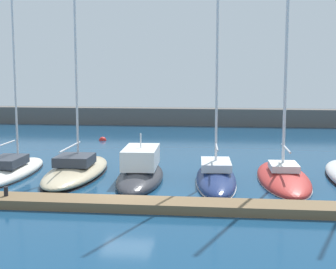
{
  "coord_description": "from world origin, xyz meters",
  "views": [
    {
      "loc": [
        4.74,
        -23.57,
        6.34
      ],
      "look_at": [
        1.5,
        4.76,
        2.6
      ],
      "focal_mm": 53.42,
      "sensor_mm": 36.0,
      "label": 1
    }
  ],
  "objects_px": {
    "sailboat_ivory_third": "(11,170)",
    "sailboat_navy_sixth": "(216,176)",
    "sailboat_red_seventh": "(283,176)",
    "sailboat_sand_fourth": "(77,170)",
    "dock_bollard": "(6,191)",
    "mooring_buoy_red": "(103,140)",
    "motorboat_charcoal_fifth": "(141,172)"
  },
  "relations": [
    {
      "from": "sailboat_ivory_third",
      "to": "sailboat_navy_sixth",
      "type": "bearing_deg",
      "value": -92.41
    },
    {
      "from": "sailboat_red_seventh",
      "to": "sailboat_navy_sixth",
      "type": "bearing_deg",
      "value": 101.52
    },
    {
      "from": "sailboat_sand_fourth",
      "to": "dock_bollard",
      "type": "xyz_separation_m",
      "value": [
        -1.39,
        -6.66,
        0.29
      ]
    },
    {
      "from": "sailboat_navy_sixth",
      "to": "sailboat_red_seventh",
      "type": "height_order",
      "value": "sailboat_red_seventh"
    },
    {
      "from": "sailboat_navy_sixth",
      "to": "mooring_buoy_red",
      "type": "bearing_deg",
      "value": 30.64
    },
    {
      "from": "motorboat_charcoal_fifth",
      "to": "sailboat_red_seventh",
      "type": "bearing_deg",
      "value": -86.22
    },
    {
      "from": "motorboat_charcoal_fifth",
      "to": "mooring_buoy_red",
      "type": "bearing_deg",
      "value": 18.77
    },
    {
      "from": "sailboat_navy_sixth",
      "to": "dock_bollard",
      "type": "relative_size",
      "value": 40.74
    },
    {
      "from": "sailboat_ivory_third",
      "to": "sailboat_navy_sixth",
      "type": "xyz_separation_m",
      "value": [
        12.25,
        -0.34,
        0.02
      ]
    },
    {
      "from": "sailboat_sand_fourth",
      "to": "dock_bollard",
      "type": "bearing_deg",
      "value": 167.42
    },
    {
      "from": "dock_bollard",
      "to": "sailboat_red_seventh",
      "type": "bearing_deg",
      "value": 26.51
    },
    {
      "from": "sailboat_ivory_third",
      "to": "sailboat_red_seventh",
      "type": "bearing_deg",
      "value": -88.88
    },
    {
      "from": "sailboat_red_seventh",
      "to": "dock_bollard",
      "type": "distance_m",
      "value": 15.13
    },
    {
      "from": "sailboat_sand_fourth",
      "to": "sailboat_red_seventh",
      "type": "distance_m",
      "value": 12.15
    },
    {
      "from": "sailboat_navy_sixth",
      "to": "dock_bollard",
      "type": "bearing_deg",
      "value": 118.06
    },
    {
      "from": "sailboat_ivory_third",
      "to": "sailboat_sand_fourth",
      "type": "distance_m",
      "value": 3.95
    },
    {
      "from": "sailboat_navy_sixth",
      "to": "mooring_buoy_red",
      "type": "relative_size",
      "value": 27.19
    },
    {
      "from": "sailboat_sand_fourth",
      "to": "dock_bollard",
      "type": "height_order",
      "value": "sailboat_sand_fourth"
    },
    {
      "from": "sailboat_sand_fourth",
      "to": "mooring_buoy_red",
      "type": "distance_m",
      "value": 14.95
    },
    {
      "from": "motorboat_charcoal_fifth",
      "to": "sailboat_navy_sixth",
      "type": "height_order",
      "value": "sailboat_navy_sixth"
    },
    {
      "from": "motorboat_charcoal_fifth",
      "to": "sailboat_red_seventh",
      "type": "distance_m",
      "value": 8.18
    },
    {
      "from": "sailboat_sand_fourth",
      "to": "mooring_buoy_red",
      "type": "xyz_separation_m",
      "value": [
        -2.08,
        14.8,
        -0.36
      ]
    },
    {
      "from": "sailboat_sand_fourth",
      "to": "sailboat_navy_sixth",
      "type": "relative_size",
      "value": 0.86
    },
    {
      "from": "sailboat_ivory_third",
      "to": "sailboat_sand_fourth",
      "type": "bearing_deg",
      "value": -84.21
    },
    {
      "from": "sailboat_navy_sixth",
      "to": "motorboat_charcoal_fifth",
      "type": "bearing_deg",
      "value": 87.17
    },
    {
      "from": "mooring_buoy_red",
      "to": "sailboat_navy_sixth",
      "type": "bearing_deg",
      "value": -56.29
    },
    {
      "from": "sailboat_red_seventh",
      "to": "sailboat_ivory_third",
      "type": "bearing_deg",
      "value": 90.44
    },
    {
      "from": "sailboat_ivory_third",
      "to": "dock_bollard",
      "type": "xyz_separation_m",
      "value": [
        2.53,
        -6.2,
        0.31
      ]
    },
    {
      "from": "motorboat_charcoal_fifth",
      "to": "sailboat_red_seventh",
      "type": "relative_size",
      "value": 0.44
    },
    {
      "from": "motorboat_charcoal_fifth",
      "to": "dock_bollard",
      "type": "distance_m",
      "value": 7.97
    },
    {
      "from": "sailboat_sand_fourth",
      "to": "motorboat_charcoal_fifth",
      "type": "distance_m",
      "value": 4.1
    },
    {
      "from": "sailboat_red_seventh",
      "to": "sailboat_sand_fourth",
      "type": "bearing_deg",
      "value": 88.92
    }
  ]
}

